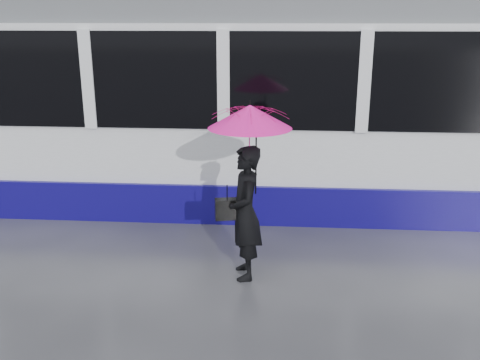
{
  "coord_description": "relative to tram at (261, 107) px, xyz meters",
  "views": [
    {
      "loc": [
        1.51,
        -6.45,
        3.1
      ],
      "look_at": [
        1.03,
        0.03,
        1.1
      ],
      "focal_mm": 40.0,
      "sensor_mm": 36.0,
      "label": 1
    }
  ],
  "objects": [
    {
      "name": "tram",
      "position": [
        0.0,
        0.0,
        0.0
      ],
      "size": [
        26.0,
        2.56,
        3.35
      ],
      "color": "white",
      "rests_on": "ground"
    },
    {
      "name": "umbrella",
      "position": [
        -0.02,
        -2.94,
        0.18
      ],
      "size": [
        1.14,
        1.14,
        1.12
      ],
      "rotation": [
        0.0,
        0.0,
        0.19
      ],
      "color": "#FD159D",
      "rests_on": "ground"
    },
    {
      "name": "handbag",
      "position": [
        -0.29,
        -2.92,
        -0.77
      ],
      "size": [
        0.31,
        0.18,
        0.44
      ],
      "rotation": [
        0.0,
        0.0,
        0.19
      ],
      "color": "black",
      "rests_on": "ground"
    },
    {
      "name": "woman",
      "position": [
        -0.07,
        -2.94,
        -0.81
      ],
      "size": [
        0.5,
        0.67,
        1.66
      ],
      "primitive_type": "imported",
      "rotation": [
        0.0,
        0.0,
        -1.38
      ],
      "color": "black",
      "rests_on": "ground"
    },
    {
      "name": "rails",
      "position": [
        -1.19,
        -0.0,
        -1.63
      ],
      "size": [
        34.0,
        1.51,
        0.02
      ],
      "color": "#3F3D38",
      "rests_on": "ground"
    },
    {
      "name": "ground",
      "position": [
        -1.19,
        -2.5,
        -1.64
      ],
      "size": [
        90.0,
        90.0,
        0.0
      ],
      "primitive_type": "plane",
      "color": "#2F2F35",
      "rests_on": "ground"
    }
  ]
}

